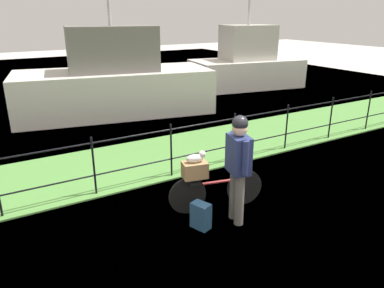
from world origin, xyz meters
TOP-DOWN VIEW (x-y plane):
  - ground_plane at (0.00, 0.00)m, footprint 60.00×60.00m
  - grass_strip at (0.00, 3.37)m, footprint 27.00×2.40m
  - harbor_water at (0.00, 10.05)m, footprint 30.00×30.00m
  - iron_fence at (-0.00, 2.32)m, footprint 18.04×0.04m
  - bicycle_main at (0.04, 0.85)m, footprint 1.56×0.41m
  - wooden_crate at (-0.31, 0.93)m, footprint 0.43×0.33m
  - terrier_dog at (-0.28, 0.93)m, footprint 0.32×0.20m
  - cyclist_person at (0.10, 0.38)m, footprint 0.34×0.53m
  - backpack_on_paving at (-0.47, 0.49)m, footprint 0.26×0.32m
  - moored_boat_mid at (0.74, 7.55)m, footprint 6.27×3.44m
  - moored_boat_far at (7.03, 8.85)m, footprint 4.88×2.84m

SIDE VIEW (x-z plane):
  - ground_plane at x=0.00m, z-range 0.00..0.00m
  - harbor_water at x=0.00m, z-range 0.00..0.00m
  - grass_strip at x=0.00m, z-range 0.00..0.03m
  - backpack_on_paving at x=-0.47m, z-range 0.00..0.40m
  - bicycle_main at x=0.04m, z-range 0.02..0.63m
  - iron_fence at x=0.00m, z-range 0.08..1.16m
  - wooden_crate at x=-0.31m, z-range 0.61..0.86m
  - moored_boat_far at x=7.03m, z-range -1.15..3.01m
  - terrier_dog at x=-0.28m, z-range 0.85..1.03m
  - moored_boat_mid at x=0.74m, z-range -1.15..3.12m
  - cyclist_person at x=0.10m, z-range 0.16..1.84m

